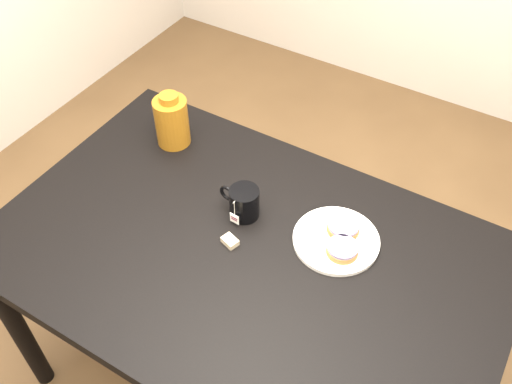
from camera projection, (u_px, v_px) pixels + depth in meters
ground_plane at (249, 375)px, 2.11m from camera, size 4.00×4.00×0.00m
table at (246, 268)px, 1.63m from camera, size 1.40×0.90×0.75m
plate at (336, 240)px, 1.58m from camera, size 0.24×0.24×0.02m
bagel_back at (343, 227)px, 1.59m from camera, size 0.12×0.12×0.03m
bagel_front at (342, 249)px, 1.54m from camera, size 0.10×0.10×0.03m
mug at (244, 202)px, 1.62m from camera, size 0.13×0.09×0.10m
teabag_pouch at (230, 241)px, 1.58m from camera, size 0.05×0.04×0.02m
bagel_package at (172, 121)px, 1.82m from camera, size 0.14×0.14×0.19m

